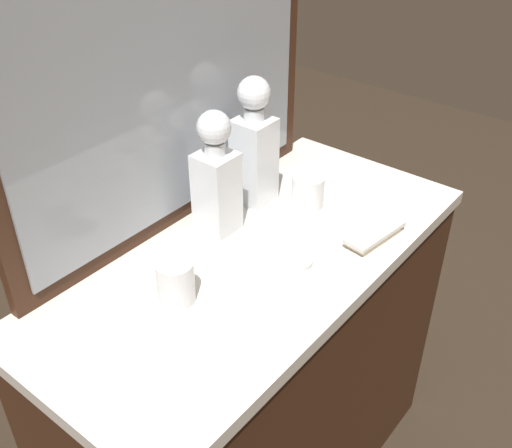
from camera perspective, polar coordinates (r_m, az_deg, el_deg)
name	(u,v)px	position (r m, az deg, el deg)	size (l,w,h in m)	color
dresser	(256,381)	(1.65, 0.00, -14.51)	(1.09, 0.51, 0.84)	#381E11
dresser_mirror	(169,91)	(1.34, -8.14, 12.24)	(0.91, 0.03, 0.65)	#381E11
crystal_decanter_right	(216,184)	(1.38, -3.74, 3.75)	(0.08, 0.08, 0.30)	white
crystal_decanter_far_left	(254,153)	(1.48, -0.18, 6.69)	(0.09, 0.09, 0.33)	white
crystal_tumbler_left	(308,193)	(1.51, 4.89, 2.95)	(0.08, 0.08, 0.08)	white
crystal_tumbler_rear	(176,283)	(1.22, -7.55, -5.53)	(0.08, 0.08, 0.09)	white
silver_brush_far_left	(375,235)	(1.42, 11.08, -1.01)	(0.17, 0.08, 0.02)	#B7A88C
porcelain_dish	(297,261)	(1.33, 3.91, -3.48)	(0.07, 0.07, 0.01)	silver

